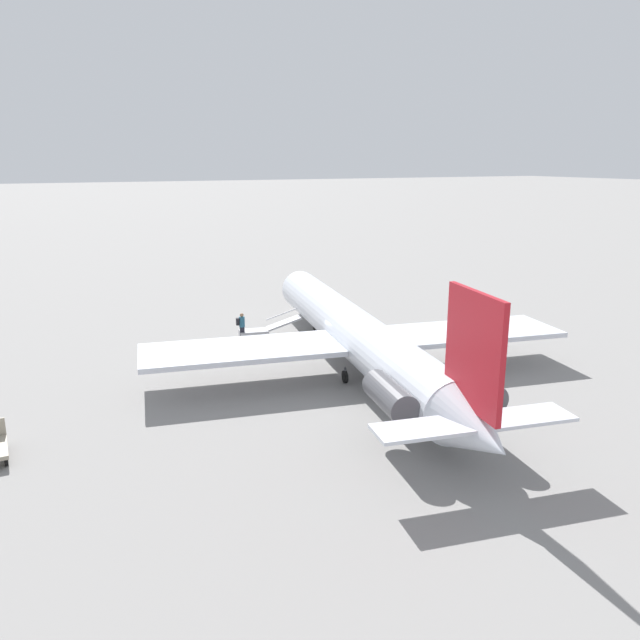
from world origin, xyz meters
name	(u,v)px	position (x,y,z in m)	size (l,w,h in m)	color
ground_plane	(352,366)	(0.00, 0.00, 0.00)	(600.00, 600.00, 0.00)	gray
airplane_main	(358,335)	(-0.93, 0.16, 2.06)	(30.09, 23.00, 6.87)	silver
boarding_stairs	(260,332)	(7.70, 2.57, 0.37)	(1.67, 4.13, 1.71)	#B2B2B7
passenger	(241,325)	(7.65, 3.82, 1.00)	(0.38, 0.56, 1.74)	#23232D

